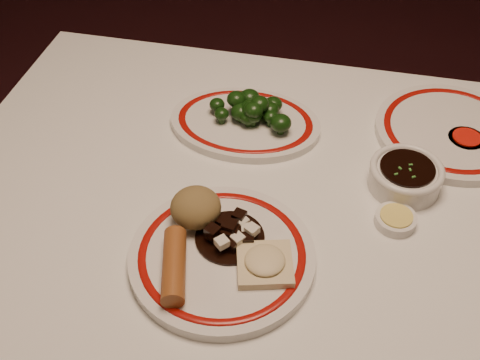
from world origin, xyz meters
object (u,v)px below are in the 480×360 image
main_plate (222,256)px  broccoli_pile (253,109)px  dining_table (295,262)px  fried_wonton (265,263)px  soy_bowl (405,177)px  broccoli_plate (245,123)px  spring_roll (174,266)px  stirfry_heap (232,234)px  rice_mound (196,208)px

main_plate → broccoli_pile: bearing=93.3°
dining_table → main_plate: size_ratio=3.81×
fried_wonton → soy_bowl: 0.29m
fried_wonton → broccoli_plate: 0.33m
spring_roll → broccoli_plate: bearing=71.0°
stirfry_heap → broccoli_plate: (-0.04, 0.28, -0.02)m
soy_bowl → dining_table: bearing=-141.7°
dining_table → broccoli_plate: 0.27m
main_plate → broccoli_plate: bearing=95.9°
soy_bowl → broccoli_pile: bearing=160.2°
fried_wonton → broccoli_plate: (-0.10, 0.32, -0.02)m
dining_table → soy_bowl: (0.15, 0.12, 0.11)m
dining_table → soy_bowl: 0.23m
spring_roll → soy_bowl: 0.41m
rice_mound → soy_bowl: rice_mound is taller
main_plate → broccoli_pile: broccoli_pile is taller
fried_wonton → rice_mound: bearing=151.0°
broccoli_plate → stirfry_heap: bearing=-81.9°
dining_table → soy_bowl: bearing=38.3°
main_plate → broccoli_pile: 0.31m
rice_mound → stirfry_heap: (0.06, -0.02, -0.02)m
stirfry_heap → broccoli_plate: size_ratio=0.37×
fried_wonton → soy_bowl: size_ratio=0.81×
main_plate → soy_bowl: bearing=40.3°
spring_roll → broccoli_plate: spring_roll is taller
main_plate → spring_roll: spring_roll is taller
broccoli_pile → stirfry_heap: bearing=-84.8°
fried_wonton → soy_bowl: bearing=50.1°
spring_roll → stirfry_heap: size_ratio=1.16×
rice_mound → broccoli_plate: size_ratio=0.28×
dining_table → broccoli_pile: bearing=118.1°
rice_mound → stirfry_heap: 0.07m
dining_table → spring_roll: spring_roll is taller
main_plate → stirfry_heap: stirfry_heap is taller
broccoli_plate → broccoli_pile: (0.01, 0.01, 0.03)m
rice_mound → spring_roll: (-0.00, -0.10, -0.01)m
fried_wonton → broccoli_plate: size_ratio=0.35×
main_plate → broccoli_pile: (-0.02, 0.31, 0.03)m
dining_table → soy_bowl: soy_bowl is taller
fried_wonton → broccoli_plate: bearing=106.9°
dining_table → broccoli_plate: broccoli_plate is taller
rice_mound → spring_roll: bearing=-91.9°
main_plate → spring_roll: (-0.06, -0.05, 0.02)m
fried_wonton → soy_bowl: same height
rice_mound → fried_wonton: (0.12, -0.06, -0.02)m
fried_wonton → broccoli_pile: broccoli_pile is taller
main_plate → spring_roll: 0.08m
stirfry_heap → dining_table: bearing=34.4°
main_plate → stirfry_heap: bearing=75.7°
fried_wonton → broccoli_pile: bearing=104.3°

